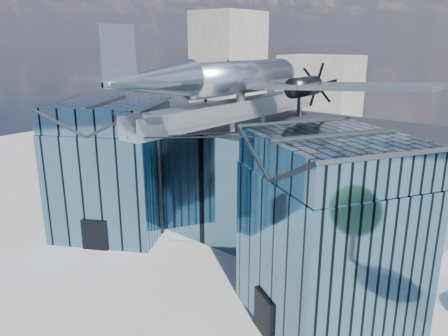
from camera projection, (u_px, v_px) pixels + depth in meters
The scene contains 4 objects.
ground_plane at pixel (208, 261), 34.39m from camera, with size 120.00×120.00×0.00m, color gray.
museum at pixel (253, 177), 37.12m from camera, with size 32.88×24.50×17.60m.
bg_towers at pixel (431, 85), 67.83m from camera, with size 77.00×24.50×26.00m.
tree_side_w at pixel (72, 171), 45.43m from camera, with size 3.50×3.50×5.35m.
Camera 1 is at (20.85, -22.90, 16.73)m, focal length 35.00 mm.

